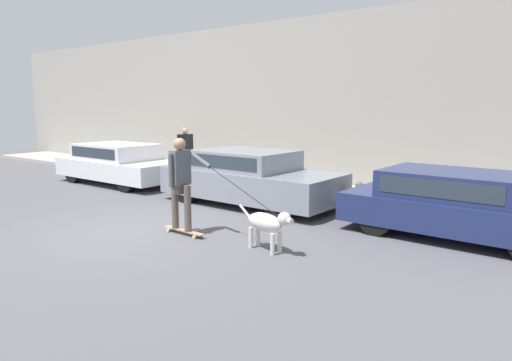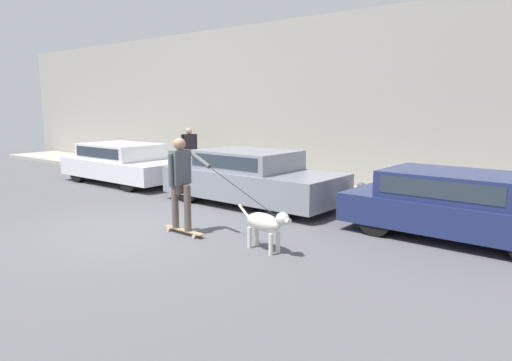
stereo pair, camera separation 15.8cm
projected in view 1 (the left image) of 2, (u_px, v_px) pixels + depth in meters
ground_plane at (137, 231)px, 8.56m from camera, size 36.00×36.00×0.00m
back_wall at (316, 102)px, 13.40m from camera, size 32.00×0.30×4.88m
sidewalk_curb at (291, 188)px, 12.77m from camera, size 30.00×2.22×0.12m
parked_car_0 at (120, 163)px, 13.80m from camera, size 4.21×1.87×1.20m
parked_car_1 at (249, 178)px, 10.84m from camera, size 4.39×1.91×1.29m
parked_car_2 at (457, 205)px, 8.07m from camera, size 3.98×1.84×1.18m
dog at (267, 223)px, 7.30m from camera, size 1.20×0.42×0.71m
skateboarder at (181, 179)px, 8.19m from camera, size 2.65×0.52×1.76m
pedestrian_with_bag at (185, 148)px, 14.95m from camera, size 0.33×0.63×1.50m
fire_hydrant at (359, 196)px, 10.07m from camera, size 0.18×0.18×0.67m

